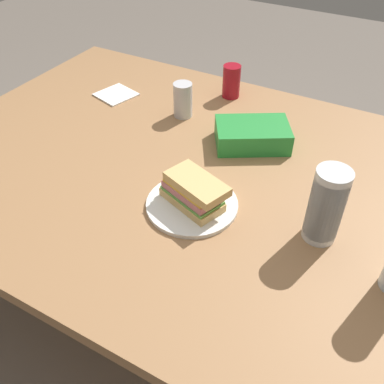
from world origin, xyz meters
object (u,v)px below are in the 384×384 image
at_px(soda_can_red, 231,81).
at_px(paper_plate, 192,204).
at_px(soda_can_silver, 183,100).
at_px(chip_bag, 252,135).
at_px(plastic_cup_stack, 326,206).
at_px(dining_table, 205,190).
at_px(sandwich, 193,192).

bearing_deg(soda_can_red, paper_plate, -74.19).
bearing_deg(soda_can_red, soda_can_silver, -112.27).
bearing_deg(chip_bag, plastic_cup_stack, 105.20).
distance_m(soda_can_red, soda_can_silver, 0.23).
relative_size(dining_table, sandwich, 8.87).
bearing_deg(soda_can_silver, soda_can_red, 67.73).
bearing_deg(sandwich, paper_plate, -172.87).
distance_m(chip_bag, soda_can_silver, 0.29).
distance_m(paper_plate, plastic_cup_stack, 0.35).
bearing_deg(paper_plate, dining_table, 104.51).
height_order(paper_plate, soda_can_red, soda_can_red).
bearing_deg(paper_plate, soda_can_red, 105.81).
relative_size(sandwich, chip_bag, 0.89).
bearing_deg(soda_can_silver, sandwich, -56.67).
xyz_separation_m(plastic_cup_stack, soda_can_silver, (-0.59, 0.35, -0.04)).
bearing_deg(sandwich, dining_table, 106.03).
height_order(paper_plate, sandwich, sandwich).
height_order(plastic_cup_stack, soda_can_silver, plastic_cup_stack).
height_order(paper_plate, soda_can_silver, soda_can_silver).
xyz_separation_m(dining_table, chip_bag, (0.06, 0.20, 0.11)).
xyz_separation_m(chip_bag, plastic_cup_stack, (0.31, -0.30, 0.07)).
bearing_deg(plastic_cup_stack, chip_bag, 136.08).
bearing_deg(dining_table, soda_can_red, 106.23).
distance_m(paper_plate, soda_can_red, 0.64).
xyz_separation_m(paper_plate, sandwich, (0.00, 0.00, 0.05)).
height_order(dining_table, chip_bag, chip_bag).
relative_size(sandwich, soda_can_red, 1.67).
xyz_separation_m(sandwich, soda_can_red, (-0.18, 0.61, 0.01)).
xyz_separation_m(paper_plate, soda_can_silver, (-0.26, 0.40, 0.06)).
bearing_deg(chip_bag, sandwich, 56.06).
bearing_deg(chip_bag, soda_can_silver, -40.68).
distance_m(chip_bag, plastic_cup_stack, 0.43).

